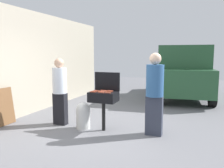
{
  "coord_description": "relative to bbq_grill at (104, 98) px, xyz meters",
  "views": [
    {
      "loc": [
        1.95,
        -4.57,
        1.71
      ],
      "look_at": [
        -0.0,
        0.58,
        1.0
      ],
      "focal_mm": 36.96,
      "sensor_mm": 36.0,
      "label": 1
    }
  ],
  "objects": [
    {
      "name": "hot_dog_5",
      "position": [
        0.02,
        -0.02,
        0.15
      ],
      "size": [
        0.13,
        0.03,
        0.03
      ],
      "primitive_type": "cylinder",
      "rotation": [
        0.0,
        1.57,
        0.02
      ],
      "color": "#C6593D",
      "rests_on": "bbq_grill"
    },
    {
      "name": "hot_dog_10",
      "position": [
        0.14,
        0.0,
        0.15
      ],
      "size": [
        0.13,
        0.04,
        0.03
      ],
      "primitive_type": "cylinder",
      "rotation": [
        0.0,
        1.57,
        -0.11
      ],
      "color": "#AD4228",
      "rests_on": "bbq_grill"
    },
    {
      "name": "hot_dog_4",
      "position": [
        -0.17,
        0.03,
        0.15
      ],
      "size": [
        0.13,
        0.03,
        0.03
      ],
      "primitive_type": "cylinder",
      "rotation": [
        0.0,
        1.57,
        -0.04
      ],
      "color": "#AD4228",
      "rests_on": "bbq_grill"
    },
    {
      "name": "hot_dog_2",
      "position": [
        0.02,
        -0.17,
        0.15
      ],
      "size": [
        0.13,
        0.04,
        0.03
      ],
      "primitive_type": "cylinder",
      "rotation": [
        0.0,
        1.57,
        -0.11
      ],
      "color": "#B74C33",
      "rests_on": "bbq_grill"
    },
    {
      "name": "hot_dog_6",
      "position": [
        -0.17,
        -0.04,
        0.15
      ],
      "size": [
        0.13,
        0.03,
        0.03
      ],
      "primitive_type": "cylinder",
      "rotation": [
        0.0,
        1.57,
        0.06
      ],
      "color": "#AD4228",
      "rests_on": "bbq_grill"
    },
    {
      "name": "hot_dog_1",
      "position": [
        -0.01,
        0.02,
        0.15
      ],
      "size": [
        0.13,
        0.03,
        0.03
      ],
      "primitive_type": "cylinder",
      "rotation": [
        0.0,
        1.57,
        0.01
      ],
      "color": "#C6593D",
      "rests_on": "bbq_grill"
    },
    {
      "name": "person_right",
      "position": [
        1.11,
        0.12,
        0.2
      ],
      "size": [
        0.37,
        0.37,
        1.74
      ],
      "rotation": [
        0.0,
        0.0,
        2.88
      ],
      "color": "#333847",
      "rests_on": "ground"
    },
    {
      "name": "propane_tank",
      "position": [
        -0.49,
        -0.05,
        -0.42
      ],
      "size": [
        0.32,
        0.32,
        0.62
      ],
      "color": "silver",
      "rests_on": "ground"
    },
    {
      "name": "bbq_grill",
      "position": [
        0.0,
        0.0,
        0.0
      ],
      "size": [
        0.6,
        0.44,
        0.88
      ],
      "color": "black",
      "rests_on": "ground"
    },
    {
      "name": "hot_dog_11",
      "position": [
        0.16,
        -0.14,
        0.15
      ],
      "size": [
        0.13,
        0.04,
        0.03
      ],
      "primitive_type": "cylinder",
      "rotation": [
        0.0,
        1.57,
        -0.09
      ],
      "color": "#C6593D",
      "rests_on": "bbq_grill"
    },
    {
      "name": "hot_dog_3",
      "position": [
        -0.18,
        -0.09,
        0.15
      ],
      "size": [
        0.13,
        0.04,
        0.03
      ],
      "primitive_type": "cylinder",
      "rotation": [
        0.0,
        1.57,
        -0.11
      ],
      "color": "#B74C33",
      "rests_on": "bbq_grill"
    },
    {
      "name": "grill_lid_open",
      "position": [
        0.0,
        0.22,
        0.35
      ],
      "size": [
        0.6,
        0.05,
        0.42
      ],
      "primitive_type": "cube",
      "color": "black",
      "rests_on": "bbq_grill"
    },
    {
      "name": "hot_dog_7",
      "position": [
        -0.02,
        -0.07,
        0.15
      ],
      "size": [
        0.13,
        0.03,
        0.03
      ],
      "primitive_type": "cylinder",
      "rotation": [
        0.0,
        1.57,
        0.07
      ],
      "color": "#C6593D",
      "rests_on": "bbq_grill"
    },
    {
      "name": "house_wall_side",
      "position": [
        -2.67,
        0.92,
        0.73
      ],
      "size": [
        0.24,
        8.0,
        2.95
      ],
      "primitive_type": "cube",
      "color": "#B2A893",
      "rests_on": "ground"
    },
    {
      "name": "ground_plane",
      "position": [
        0.01,
        -0.08,
        -0.74
      ],
      "size": [
        24.0,
        24.0,
        0.0
      ],
      "primitive_type": "plane",
      "color": "slate"
    },
    {
      "name": "hot_dog_12",
      "position": [
        -0.19,
        -0.16,
        0.15
      ],
      "size": [
        0.13,
        0.03,
        0.03
      ],
      "primitive_type": "cylinder",
      "rotation": [
        0.0,
        1.57,
        -0.05
      ],
      "color": "#AD4228",
      "rests_on": "bbq_grill"
    },
    {
      "name": "hot_dog_0",
      "position": [
        0.09,
        0.08,
        0.15
      ],
      "size": [
        0.13,
        0.04,
        0.03
      ],
      "primitive_type": "cylinder",
      "rotation": [
        0.0,
        1.57,
        0.11
      ],
      "color": "#AD4228",
      "rests_on": "bbq_grill"
    },
    {
      "name": "parked_minivan",
      "position": [
        1.36,
        4.83,
        0.28
      ],
      "size": [
        2.39,
        4.57,
        2.02
      ],
      "rotation": [
        0.0,
        0.0,
        3.24
      ],
      "color": "#234C2D",
      "rests_on": "ground"
    },
    {
      "name": "hot_dog_9",
      "position": [
        0.12,
        0.12,
        0.15
      ],
      "size": [
        0.13,
        0.03,
        0.03
      ],
      "primitive_type": "cylinder",
      "rotation": [
        0.0,
        1.57,
        0.05
      ],
      "color": "#C6593D",
      "rests_on": "bbq_grill"
    },
    {
      "name": "hot_dog_8",
      "position": [
        -0.05,
        0.11,
        0.15
      ],
      "size": [
        0.13,
        0.03,
        0.03
      ],
      "primitive_type": "cylinder",
      "rotation": [
        0.0,
        1.57,
        -0.06
      ],
      "color": "#B74C33",
      "rests_on": "bbq_grill"
    },
    {
      "name": "person_left",
      "position": [
        -1.17,
        0.05,
        0.13
      ],
      "size": [
        0.34,
        0.34,
        1.62
      ],
      "rotation": [
        0.0,
        0.0,
        -0.03
      ],
      "color": "black",
      "rests_on": "ground"
    }
  ]
}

